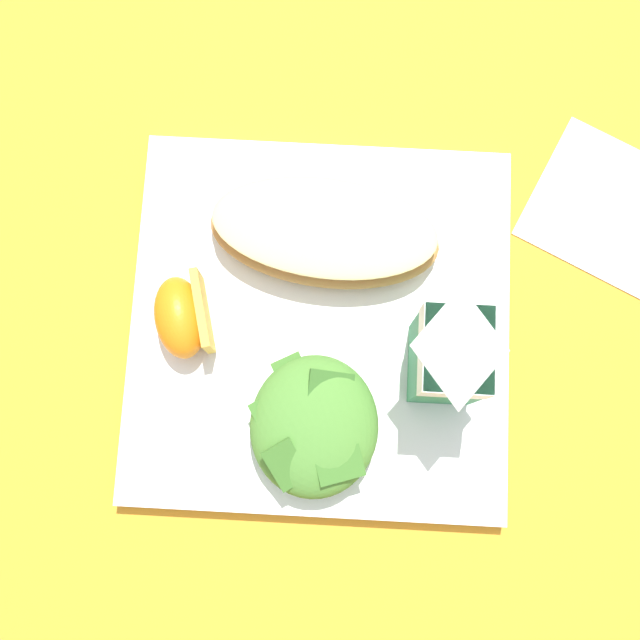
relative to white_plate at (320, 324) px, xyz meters
The scene contains 7 objects.
ground 0.01m from the white_plate, ahead, with size 3.00×3.00×0.00m, color orange.
white_plate is the anchor object (origin of this frame).
cheesy_pizza_bread 0.07m from the white_plate, behind, with size 0.09×0.18×0.04m.
green_salad_pile 0.08m from the white_plate, ahead, with size 0.10×0.09×0.04m.
milk_carton 0.11m from the white_plate, 72.71° to the left, with size 0.06×0.04×0.11m.
orange_wedge_front 0.10m from the white_plate, 87.13° to the right, with size 0.07×0.05×0.04m.
paper_napkin 0.24m from the white_plate, 116.09° to the left, with size 0.11×0.11×0.00m, color white.
Camera 1 is at (0.10, 0.01, 0.57)m, focal length 42.96 mm.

